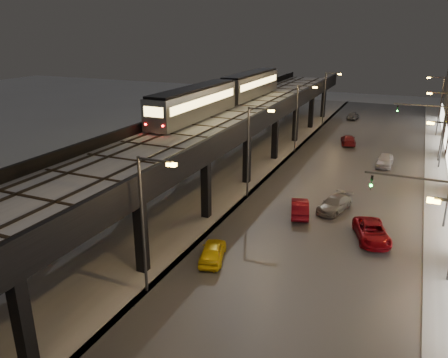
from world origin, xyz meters
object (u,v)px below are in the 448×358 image
(subway_train, at_px, (227,92))
(car_mid_dark, at_px, (348,140))
(car_near_white, at_px, (300,208))
(car_far_white, at_px, (353,116))
(car_taxi, at_px, (213,252))
(car_onc_red, at_px, (385,161))
(car_onc_dark, at_px, (372,233))
(car_onc_white, at_px, (335,204))

(subway_train, xyz_separation_m, car_mid_dark, (13.82, 12.04, -7.60))
(car_near_white, relative_size, car_far_white, 1.06)
(car_near_white, bearing_deg, car_taxi, 55.04)
(car_onc_red, bearing_deg, car_taxi, -106.76)
(car_onc_dark, bearing_deg, subway_train, 121.03)
(car_taxi, distance_m, car_onc_dark, 12.88)
(car_taxi, xyz_separation_m, car_onc_white, (6.40, 12.66, -0.03))
(car_taxi, height_order, car_onc_dark, car_onc_dark)
(car_far_white, bearing_deg, car_onc_white, 101.01)
(car_onc_white, bearing_deg, car_near_white, -124.65)
(car_mid_dark, distance_m, car_far_white, 19.24)
(car_far_white, distance_m, car_onc_red, 29.01)
(car_near_white, height_order, car_onc_red, car_onc_red)
(subway_train, bearing_deg, car_taxi, -68.68)
(car_mid_dark, bearing_deg, car_onc_white, 83.53)
(subway_train, xyz_separation_m, car_onc_dark, (20.18, -17.73, -7.58))
(car_near_white, bearing_deg, car_onc_red, -122.52)
(car_far_white, height_order, car_onc_red, car_onc_red)
(subway_train, bearing_deg, car_onc_dark, -41.31)
(car_mid_dark, xyz_separation_m, car_onc_red, (5.68, -8.83, 0.07))
(car_mid_dark, xyz_separation_m, car_onc_white, (2.59, -25.02, -0.01))
(car_near_white, height_order, car_far_white, car_near_white)
(car_mid_dark, relative_size, car_onc_white, 1.01)
(subway_train, relative_size, car_mid_dark, 7.34)
(car_mid_dark, relative_size, car_onc_red, 1.06)
(car_onc_dark, bearing_deg, car_onc_red, 74.19)
(car_taxi, bearing_deg, car_onc_white, -132.73)
(car_onc_dark, relative_size, car_onc_red, 1.14)
(car_onc_white, bearing_deg, subway_train, 156.72)
(subway_train, bearing_deg, car_mid_dark, 41.06)
(car_far_white, relative_size, car_onc_red, 0.92)
(car_mid_dark, xyz_separation_m, car_far_white, (-2.05, 19.13, 0.02))
(car_onc_white, relative_size, car_onc_red, 1.04)
(car_onc_dark, xyz_separation_m, car_onc_red, (-0.67, 20.94, 0.05))
(car_taxi, xyz_separation_m, car_mid_dark, (3.81, 37.69, -0.02))
(car_far_white, bearing_deg, car_onc_red, 110.47)
(subway_train, distance_m, car_onc_white, 22.27)
(subway_train, height_order, car_taxi, subway_train)
(subway_train, height_order, car_onc_white, subway_train)
(car_mid_dark, distance_m, car_onc_white, 25.16)
(car_mid_dark, distance_m, car_onc_red, 10.50)
(subway_train, bearing_deg, car_near_white, -47.95)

